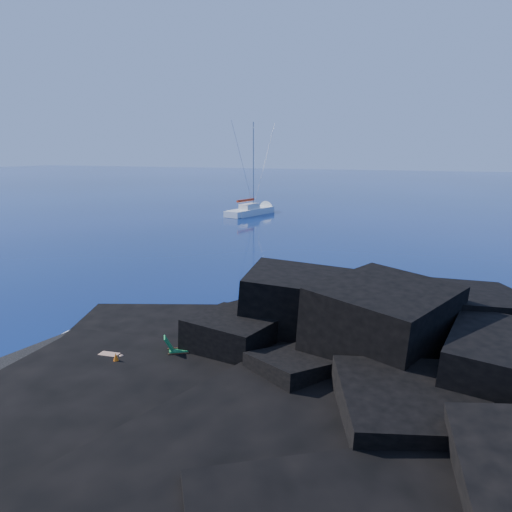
{
  "coord_description": "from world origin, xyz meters",
  "views": [
    {
      "loc": [
        16.01,
        -13.43,
        8.06
      ],
      "look_at": [
        4.77,
        12.83,
        2.0
      ],
      "focal_mm": 35.0,
      "sensor_mm": 36.0,
      "label": 1
    }
  ],
  "objects_px": {
    "sailboat": "(251,215)",
    "deck_chair": "(186,346)",
    "sunbather": "(109,356)",
    "marker_cone": "(116,360)"
  },
  "relations": [
    {
      "from": "deck_chair",
      "to": "marker_cone",
      "type": "xyz_separation_m",
      "value": [
        -1.84,
        -1.77,
        -0.2
      ]
    },
    {
      "from": "sailboat",
      "to": "sunbather",
      "type": "relative_size",
      "value": 6.36
    },
    {
      "from": "sailboat",
      "to": "marker_cone",
      "type": "height_order",
      "value": "sailboat"
    },
    {
      "from": "sailboat",
      "to": "deck_chair",
      "type": "bearing_deg",
      "value": -57.67
    },
    {
      "from": "marker_cone",
      "to": "sailboat",
      "type": "bearing_deg",
      "value": 107.71
    },
    {
      "from": "deck_chair",
      "to": "sunbather",
      "type": "height_order",
      "value": "deck_chair"
    },
    {
      "from": "sailboat",
      "to": "deck_chair",
      "type": "distance_m",
      "value": 45.94
    },
    {
      "from": "sailboat",
      "to": "deck_chair",
      "type": "height_order",
      "value": "sailboat"
    },
    {
      "from": "deck_chair",
      "to": "sunbather",
      "type": "relative_size",
      "value": 0.77
    },
    {
      "from": "deck_chair",
      "to": "sunbather",
      "type": "distance_m",
      "value": 2.85
    }
  ]
}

